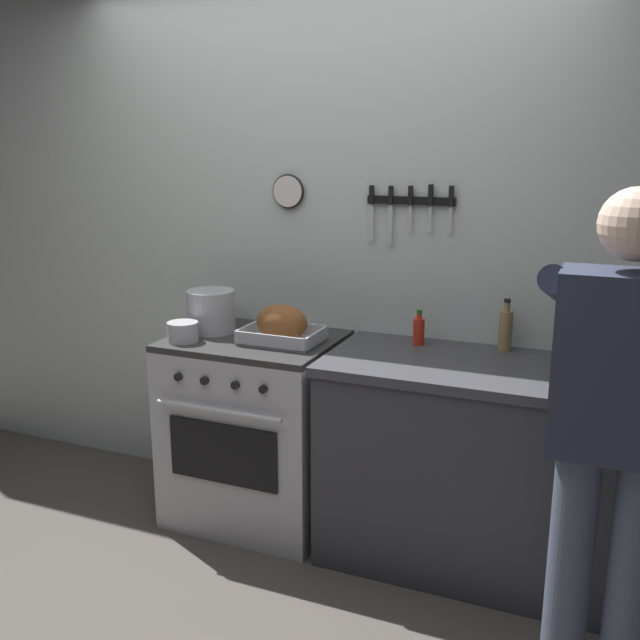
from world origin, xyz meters
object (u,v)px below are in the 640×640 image
person_cook (615,423)px  cutting_board (617,378)px  stove (256,428)px  bottle_soy_sauce (560,341)px  stock_pot (211,311)px  bottle_vinegar (506,329)px  saucepan (183,332)px  roasting_pan (282,326)px  bottle_hot_sauce (419,330)px

person_cook → cutting_board: (0.00, 0.60, -0.04)m
stove → cutting_board: bearing=-0.6°
stove → bottle_soy_sauce: bottle_soy_sauce is taller
stock_pot → bottle_vinegar: 1.36m
stock_pot → bottle_soy_sauce: bearing=4.1°
bottle_vinegar → saucepan: bearing=-163.2°
roasting_pan → bottle_hot_sauce: bearing=19.8°
bottle_soy_sauce → stock_pot: bearing=-175.9°
roasting_pan → bottle_soy_sauce: bottle_soy_sauce is taller
cutting_board → bottle_soy_sauce: 0.29m
bottle_hot_sauce → stock_pot: bearing=-170.6°
stove → person_cook: bearing=-21.6°
stock_pot → bottle_hot_sauce: size_ratio=1.44×
bottle_vinegar → bottle_hot_sauce: (-0.37, -0.05, -0.03)m
person_cook → bottle_hot_sauce: (-0.83, 0.80, 0.01)m
cutting_board → bottle_vinegar: bearing=151.1°
stove → cutting_board: (1.56, -0.02, 0.46)m
cutting_board → person_cook: bearing=-90.2°
roasting_pan → saucepan: bearing=-159.8°
stock_pot → bottle_hot_sauce: bearing=9.4°
roasting_pan → bottle_soy_sauce: size_ratio=1.57×
person_cook → cutting_board: size_ratio=4.61×
roasting_pan → stock_pot: stock_pot is taller
cutting_board → stock_pot: bearing=178.7°
saucepan → roasting_pan: bearing=20.2°
saucepan → cutting_board: bearing=5.1°
bottle_hot_sauce → bottle_soy_sauce: bearing=-4.5°
person_cook → saucepan: 1.88m
stock_pot → bottle_hot_sauce: 0.99m
person_cook → stock_pot: person_cook is taller
stove → roasting_pan: (0.16, -0.02, 0.53)m
person_cook → saucepan: person_cook is taller
cutting_board → bottle_soy_sauce: bottle_soy_sauce is taller
cutting_board → stove: bearing=179.4°
person_cook → saucepan: size_ratio=11.75×
roasting_pan → bottle_vinegar: bottle_vinegar is taller
person_cook → bottle_hot_sauce: size_ratio=10.44×
stock_pot → bottle_soy_sauce: bottle_soy_sauce is taller
cutting_board → bottle_soy_sauce: bearing=145.6°
saucepan → cutting_board: size_ratio=0.39×
cutting_board → bottle_vinegar: size_ratio=1.57×
bottle_vinegar → stove: bearing=-167.9°
stove → bottle_soy_sauce: size_ratio=4.01×
stove → saucepan: (-0.27, -0.18, 0.49)m
roasting_pan → cutting_board: size_ratio=0.98×
person_cook → bottle_hot_sauce: person_cook is taller
person_cook → bottle_soy_sauce: (-0.22, 0.75, 0.04)m
cutting_board → bottle_hot_sauce: bearing=166.3°
stock_pot → bottle_soy_sauce: (1.58, 0.11, -0.01)m
bottle_soy_sauce → cutting_board: bearing=-34.4°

